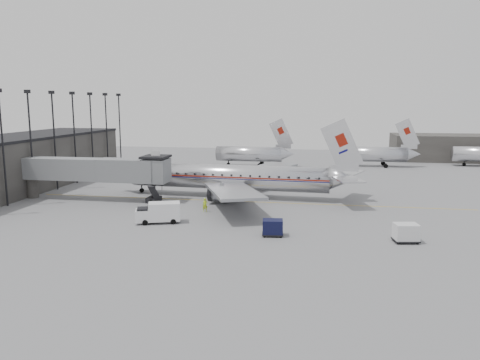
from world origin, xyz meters
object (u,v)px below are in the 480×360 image
Objects in this scene: airliner at (233,177)px; ramp_worker at (205,205)px; service_van at (159,212)px; baggage_cart_white at (406,232)px; baggage_cart_navy at (273,227)px.

ramp_worker is (-1.66, -9.83, -2.03)m from airliner.
service_van is at bearing -137.29° from ramp_worker.
service_van reaches higher than baggage_cart_white.
ramp_worker is (-9.39, 9.12, -0.03)m from baggage_cart_navy.
airliner is 20.57m from baggage_cart_navy.
airliner is 15.77× the size of baggage_cart_navy.
airliner reaches higher than baggage_cart_white.
service_van is at bearing 163.54° from baggage_cart_white.
baggage_cart_navy is at bearing -64.45° from airliner.
service_van is at bearing 161.27° from baggage_cart_navy.
baggage_cart_navy is 13.10m from ramp_worker.
airliner reaches higher than ramp_worker.
service_van is (-5.52, -15.98, -1.66)m from airliner.
baggage_cart_navy is (7.74, -18.96, -1.99)m from airliner.
ramp_worker is at bearing 39.49° from service_van.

